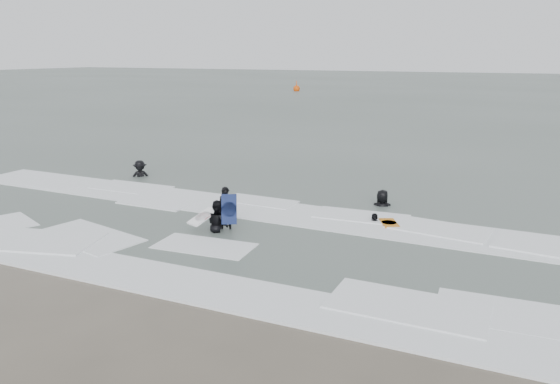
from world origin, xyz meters
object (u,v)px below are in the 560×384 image
at_px(surfer_breaker, 140,178).
at_px(surfer_right_far, 382,207).
at_px(surfer_right_near, 375,224).
at_px(surfer_centre, 227,231).
at_px(surfer_wading, 218,232).
at_px(buoy, 297,89).

relative_size(surfer_breaker, surfer_right_far, 0.93).
bearing_deg(surfer_right_near, surfer_centre, 14.41).
bearing_deg(surfer_breaker, surfer_wading, -72.28).
height_order(surfer_breaker, surfer_right_near, surfer_breaker).
relative_size(surfer_wading, surfer_right_far, 0.90).
xyz_separation_m(surfer_centre, surfer_right_far, (3.81, 4.97, 0.00)).
height_order(surfer_right_near, buoy, buoy).
distance_m(surfer_wading, surfer_right_far, 6.55).
bearing_deg(buoy, surfer_right_near, -64.10).
bearing_deg(buoy, surfer_right_far, -63.52).
bearing_deg(surfer_right_far, surfer_wading, 37.17).
relative_size(surfer_right_far, buoy, 1.10).
bearing_deg(surfer_centre, buoy, 85.74).
distance_m(surfer_centre, buoy, 66.52).
bearing_deg(surfer_centre, surfer_wading, -153.34).
bearing_deg(surfer_centre, surfer_right_near, 8.36).
bearing_deg(buoy, surfer_centre, -68.38).
bearing_deg(surfer_wading, surfer_centre, -96.39).
height_order(surfer_right_far, buoy, buoy).
bearing_deg(surfer_breaker, surfer_centre, -70.48).
height_order(surfer_wading, buoy, buoy).
bearing_deg(surfer_wading, buoy, -37.52).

